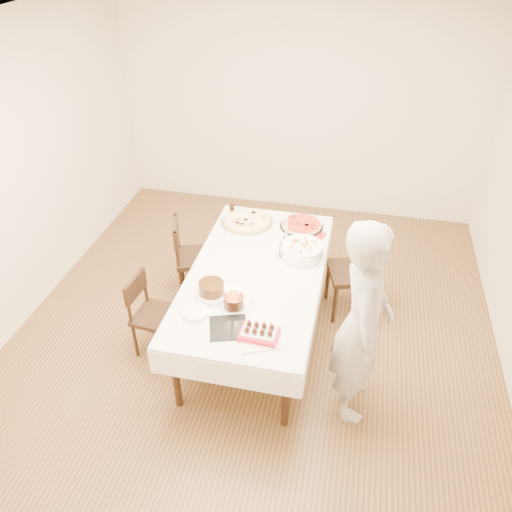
% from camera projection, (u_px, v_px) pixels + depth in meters
% --- Properties ---
extents(floor, '(5.00, 5.00, 0.00)m').
position_uv_depth(floor, '(256.00, 329.00, 4.84)').
color(floor, '#50351B').
rests_on(floor, ground).
extents(wall_back, '(4.50, 0.04, 2.70)m').
position_uv_depth(wall_back, '(300.00, 107.00, 6.04)').
color(wall_back, beige).
rests_on(wall_back, floor).
extents(wall_front, '(4.50, 0.04, 2.70)m').
position_uv_depth(wall_front, '(125.00, 504.00, 2.07)').
color(wall_front, beige).
rests_on(wall_front, floor).
extents(wall_left, '(0.04, 5.00, 2.70)m').
position_uv_depth(wall_left, '(10.00, 181.00, 4.45)').
color(wall_left, beige).
rests_on(wall_left, floor).
extents(ceiling, '(5.00, 5.00, 0.00)m').
position_uv_depth(ceiling, '(255.00, 30.00, 3.27)').
color(ceiling, white).
rests_on(ceiling, wall_back).
extents(dining_table, '(1.52, 2.32, 0.75)m').
position_uv_depth(dining_table, '(256.00, 304.00, 4.57)').
color(dining_table, white).
rests_on(dining_table, floor).
extents(chair_right_savory, '(0.59, 0.59, 0.92)m').
position_uv_depth(chair_right_savory, '(352.00, 272.00, 4.82)').
color(chair_right_savory, black).
rests_on(chair_right_savory, floor).
extents(chair_left_savory, '(0.56, 0.56, 0.86)m').
position_uv_depth(chair_left_savory, '(197.00, 257.00, 5.08)').
color(chair_left_savory, black).
rests_on(chair_left_savory, floor).
extents(chair_left_dessert, '(0.43, 0.43, 0.78)m').
position_uv_depth(chair_left_dessert, '(156.00, 316.00, 4.42)').
color(chair_left_dessert, black).
rests_on(chair_left_dessert, floor).
extents(person, '(0.44, 0.65, 1.74)m').
position_uv_depth(person, '(362.00, 324.00, 3.65)').
color(person, '#B9B4AF').
rests_on(person, floor).
extents(pizza_white, '(0.69, 0.69, 0.04)m').
position_uv_depth(pizza_white, '(247.00, 221.00, 5.00)').
color(pizza_white, beige).
rests_on(pizza_white, dining_table).
extents(pizza_pepperoni, '(0.52, 0.52, 0.04)m').
position_uv_depth(pizza_pepperoni, '(302.00, 225.00, 4.94)').
color(pizza_pepperoni, red).
rests_on(pizza_pepperoni, dining_table).
extents(red_placemat, '(0.26, 0.26, 0.01)m').
position_uv_depth(red_placemat, '(313.00, 236.00, 4.82)').
color(red_placemat, '#B21E1E').
rests_on(red_placemat, dining_table).
extents(pasta_bowl, '(0.46, 0.46, 0.12)m').
position_uv_depth(pasta_bowl, '(302.00, 250.00, 4.50)').
color(pasta_bowl, white).
rests_on(pasta_bowl, dining_table).
extents(taper_candle, '(0.07, 0.07, 0.30)m').
position_uv_depth(taper_candle, '(286.00, 229.00, 4.63)').
color(taper_candle, white).
rests_on(taper_candle, dining_table).
extents(shaker_pair, '(0.11, 0.11, 0.12)m').
position_uv_depth(shaker_pair, '(281.00, 251.00, 4.51)').
color(shaker_pair, white).
rests_on(shaker_pair, dining_table).
extents(cola_glass, '(0.07, 0.07, 0.10)m').
position_uv_depth(cola_glass, '(232.00, 209.00, 5.14)').
color(cola_glass, black).
rests_on(cola_glass, dining_table).
extents(layer_cake, '(0.28, 0.28, 0.11)m').
position_uv_depth(layer_cake, '(211.00, 288.00, 4.08)').
color(layer_cake, '#38200E').
rests_on(layer_cake, dining_table).
extents(cake_board, '(0.36, 0.36, 0.01)m').
position_uv_depth(cake_board, '(228.00, 328.00, 3.78)').
color(cake_board, black).
rests_on(cake_board, dining_table).
extents(birthday_cake, '(0.18, 0.18, 0.16)m').
position_uv_depth(birthday_cake, '(233.00, 298.00, 3.93)').
color(birthday_cake, '#3D1D10').
rests_on(birthday_cake, dining_table).
extents(strawberry_box, '(0.29, 0.20, 0.07)m').
position_uv_depth(strawberry_box, '(259.00, 333.00, 3.68)').
color(strawberry_box, red).
rests_on(strawberry_box, dining_table).
extents(box_lid, '(0.35, 0.29, 0.02)m').
position_uv_depth(box_lid, '(261.00, 342.00, 3.66)').
color(box_lid, beige).
rests_on(box_lid, dining_table).
extents(plate_stack, '(0.25, 0.25, 0.04)m').
position_uv_depth(plate_stack, '(195.00, 313.00, 3.89)').
color(plate_stack, white).
rests_on(plate_stack, dining_table).
extents(china_plate, '(0.30, 0.30, 0.01)m').
position_uv_depth(china_plate, '(211.00, 297.00, 4.07)').
color(china_plate, white).
rests_on(china_plate, dining_table).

